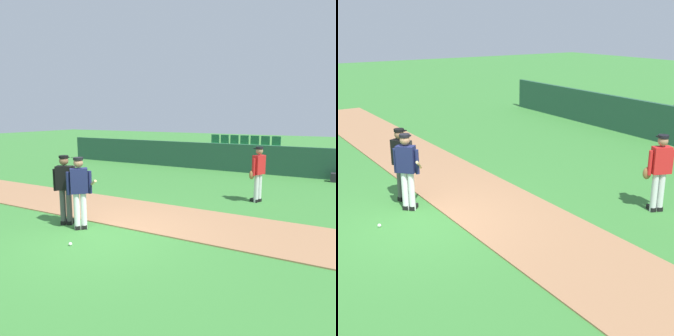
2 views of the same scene
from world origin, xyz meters
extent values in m
plane|color=#387A33|center=(0.00, 0.00, 0.00)|extent=(80.00, 80.00, 0.00)
cube|color=#9E704C|center=(0.00, 1.87, 0.01)|extent=(28.00, 2.34, 0.03)
cube|color=#234C38|center=(0.00, 9.91, 0.67)|extent=(20.00, 0.16, 1.34)
cube|color=slate|center=(0.00, 11.36, 0.15)|extent=(4.45, 2.10, 0.30)
cube|color=slate|center=(0.00, 10.93, 0.50)|extent=(4.35, 0.85, 0.40)
cube|color=#1E6B38|center=(-1.65, 10.83, 0.75)|extent=(0.44, 0.40, 0.08)
cube|color=#1E6B38|center=(-1.65, 11.05, 1.00)|extent=(0.44, 0.08, 0.50)
cube|color=#1E6B38|center=(-1.10, 10.83, 0.75)|extent=(0.44, 0.40, 0.08)
cube|color=#1E6B38|center=(-1.10, 11.05, 1.00)|extent=(0.44, 0.08, 0.50)
cube|color=#1E6B38|center=(-0.55, 10.83, 0.75)|extent=(0.44, 0.40, 0.08)
cube|color=#1E6B38|center=(-0.55, 11.05, 1.00)|extent=(0.44, 0.08, 0.50)
cube|color=#1E6B38|center=(0.00, 10.83, 0.75)|extent=(0.44, 0.40, 0.08)
cube|color=#1E6B38|center=(0.00, 11.05, 1.00)|extent=(0.44, 0.08, 0.50)
cube|color=#1E6B38|center=(0.55, 10.83, 0.75)|extent=(0.44, 0.40, 0.08)
cube|color=#1E6B38|center=(0.55, 11.05, 1.00)|extent=(0.44, 0.08, 0.50)
cube|color=#1E6B38|center=(1.10, 10.83, 0.75)|extent=(0.44, 0.40, 0.08)
cube|color=#1E6B38|center=(1.10, 11.05, 1.00)|extent=(0.44, 0.08, 0.50)
cube|color=#1E6B38|center=(1.65, 10.83, 0.75)|extent=(0.44, 0.40, 0.08)
cube|color=#1E6B38|center=(1.65, 11.05, 1.00)|extent=(0.44, 0.08, 0.50)
cube|color=slate|center=(0.00, 11.78, 0.90)|extent=(4.35, 0.85, 0.40)
cube|color=#1E6B38|center=(-1.65, 11.68, 1.15)|extent=(0.44, 0.40, 0.08)
cube|color=#1E6B38|center=(-1.65, 11.90, 1.40)|extent=(0.44, 0.08, 0.50)
cube|color=#1E6B38|center=(-1.10, 11.68, 1.15)|extent=(0.44, 0.40, 0.08)
cube|color=#1E6B38|center=(-1.10, 11.90, 1.40)|extent=(0.44, 0.08, 0.50)
cube|color=#1E6B38|center=(-0.55, 11.68, 1.15)|extent=(0.44, 0.40, 0.08)
cube|color=#1E6B38|center=(-0.55, 11.90, 1.40)|extent=(0.44, 0.08, 0.50)
cube|color=#1E6B38|center=(0.00, 11.68, 1.15)|extent=(0.44, 0.40, 0.08)
cube|color=#1E6B38|center=(0.00, 11.90, 1.40)|extent=(0.44, 0.08, 0.50)
cube|color=#1E6B38|center=(0.55, 11.68, 1.15)|extent=(0.44, 0.40, 0.08)
cube|color=#1E6B38|center=(0.55, 11.90, 1.40)|extent=(0.44, 0.08, 0.50)
cube|color=#1E6B38|center=(1.10, 11.68, 1.15)|extent=(0.44, 0.40, 0.08)
cube|color=#1E6B38|center=(1.10, 11.90, 1.40)|extent=(0.44, 0.08, 0.50)
cube|color=#1E6B38|center=(1.65, 11.68, 1.15)|extent=(0.44, 0.40, 0.08)
cube|color=#1E6B38|center=(1.65, 11.90, 1.40)|extent=(0.44, 0.08, 0.50)
cylinder|color=white|center=(-0.76, 0.12, 0.45)|extent=(0.14, 0.14, 0.90)
cylinder|color=white|center=(-0.65, 0.24, 0.45)|extent=(0.14, 0.14, 0.90)
cube|color=black|center=(-0.81, 0.16, 0.05)|extent=(0.27, 0.27, 0.10)
cube|color=black|center=(-0.69, 0.28, 0.05)|extent=(0.27, 0.27, 0.10)
cube|color=#191E47|center=(-0.71, 0.18, 1.20)|extent=(0.44, 0.44, 0.60)
cylinder|color=#191E47|center=(-0.89, 0.00, 1.15)|extent=(0.09, 0.09, 0.55)
cylinder|color=#191E47|center=(-0.53, 0.35, 1.15)|extent=(0.09, 0.09, 0.55)
sphere|color=#9E7051|center=(-0.71, 0.18, 1.63)|extent=(0.22, 0.22, 0.22)
cylinder|color=black|center=(-0.71, 0.18, 1.73)|extent=(0.23, 0.23, 0.06)
cube|color=black|center=(-0.78, 0.25, 1.70)|extent=(0.21, 0.21, 0.02)
cylinder|color=tan|center=(-0.60, 0.43, 1.05)|extent=(0.73, 0.43, 0.41)
cylinder|color=#4C4C4C|center=(-1.34, 0.23, 0.45)|extent=(0.14, 0.14, 0.90)
cylinder|color=#4C4C4C|center=(-1.20, 0.30, 0.45)|extent=(0.14, 0.14, 0.90)
cube|color=black|center=(-1.37, 0.29, 0.05)|extent=(0.22, 0.29, 0.10)
cube|color=black|center=(-1.22, 0.36, 0.05)|extent=(0.22, 0.29, 0.10)
cube|color=black|center=(-1.27, 0.27, 1.20)|extent=(0.46, 0.37, 0.60)
cylinder|color=black|center=(-1.50, 0.16, 1.15)|extent=(0.09, 0.09, 0.55)
cylinder|color=black|center=(-1.04, 0.37, 1.15)|extent=(0.09, 0.09, 0.55)
sphere|color=brown|center=(-1.27, 0.27, 1.63)|extent=(0.22, 0.22, 0.22)
cylinder|color=black|center=(-1.27, 0.27, 1.73)|extent=(0.23, 0.23, 0.06)
cube|color=black|center=(-1.31, 0.36, 1.70)|extent=(0.21, 0.18, 0.02)
cube|color=black|center=(-1.32, 0.39, 1.20)|extent=(0.43, 0.26, 0.56)
cylinder|color=silver|center=(2.42, 4.69, 0.45)|extent=(0.14, 0.14, 0.90)
cylinder|color=silver|center=(2.48, 4.84, 0.45)|extent=(0.14, 0.14, 0.90)
cube|color=black|center=(2.36, 4.71, 0.05)|extent=(0.29, 0.21, 0.10)
cube|color=black|center=(2.43, 4.86, 0.05)|extent=(0.29, 0.21, 0.10)
cube|color=red|center=(2.45, 4.76, 1.20)|extent=(0.36, 0.45, 0.60)
cylinder|color=red|center=(2.35, 4.54, 1.15)|extent=(0.09, 0.09, 0.55)
cylinder|color=red|center=(2.55, 4.99, 1.15)|extent=(0.09, 0.09, 0.55)
sphere|color=#9E7051|center=(2.45, 4.76, 1.63)|extent=(0.22, 0.22, 0.22)
cylinder|color=black|center=(2.45, 4.76, 1.73)|extent=(0.23, 0.23, 0.06)
cube|color=black|center=(2.36, 4.80, 1.70)|extent=(0.18, 0.21, 0.02)
ellipsoid|color=brown|center=(2.30, 4.54, 0.90)|extent=(0.19, 0.23, 0.28)
sphere|color=white|center=(-0.18, -0.70, 0.04)|extent=(0.07, 0.07, 0.07)
camera|label=1|loc=(4.81, -5.55, 2.76)|focal=35.24mm
camera|label=2|loc=(8.48, -3.33, 4.09)|focal=48.89mm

